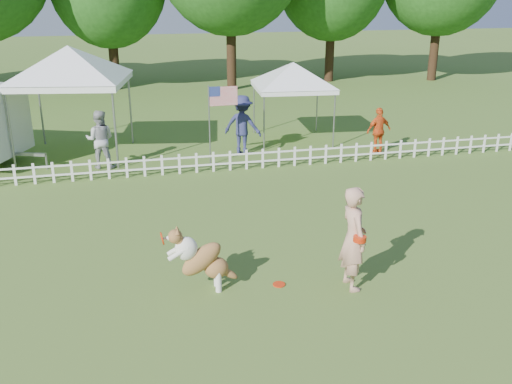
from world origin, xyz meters
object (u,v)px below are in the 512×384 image
handler (353,238)px  spectator_b (242,125)px  canopy_tent_left (74,103)px  spectator_a (100,139)px  frisbee_on_turf (279,284)px  flag_pole (209,126)px  spectator_c (379,131)px  canopy_tent_right (292,103)px  dog (203,259)px

handler → spectator_b: 9.08m
canopy_tent_left → spectator_a: canopy_tent_left is taller
handler → frisbee_on_turf: handler is taller
frisbee_on_turf → spectator_b: spectator_b is taller
frisbee_on_turf → flag_pole: (-0.06, 7.72, 1.21)m
flag_pole → spectator_a: (-3.23, 0.46, -0.34)m
handler → spectator_b: (-0.10, 9.08, -0.01)m
flag_pole → spectator_c: bearing=-2.7°
canopy_tent_left → canopy_tent_right: bearing=12.3°
frisbee_on_turf → spectator_c: (5.49, 7.78, 0.74)m
canopy_tent_left → spectator_b: (5.22, -1.00, -0.75)m
handler → canopy_tent_right: bearing=-12.5°
spectator_a → spectator_c: 8.78m
dog → spectator_a: 8.28m
spectator_b → canopy_tent_right: bearing=-116.4°
handler → dog: size_ratio=1.55×
dog → flag_pole: size_ratio=0.51×
handler → frisbee_on_turf: size_ratio=8.34×
canopy_tent_left → spectator_a: (0.77, -1.56, -0.83)m
flag_pole → spectator_c: size_ratio=1.62×
frisbee_on_turf → spectator_c: 9.55m
canopy_tent_right → spectator_c: bearing=-40.5°
flag_pole → spectator_a: flag_pole is taller
flag_pole → spectator_b: bearing=36.4°
canopy_tent_right → spectator_c: canopy_tent_right is taller
handler → spectator_a: bearing=26.3°
handler → spectator_a: handler is taller
flag_pole → canopy_tent_left: bearing=150.0°
frisbee_on_turf → flag_pole: bearing=90.4°
handler → spectator_c: bearing=-29.3°
handler → dog: handler is taller
canopy_tent_right → flag_pole: canopy_tent_right is taller
spectator_a → handler: bearing=128.8°
frisbee_on_turf → canopy_tent_left: (-4.05, 9.74, 1.69)m
handler → spectator_a: (-4.55, 8.53, -0.09)m
spectator_b → spectator_c: bearing=-161.6°
spectator_b → spectator_a: bearing=38.0°
canopy_tent_left → flag_pole: 4.50m
spectator_a → spectator_c: (8.77, -0.41, -0.12)m
handler → flag_pole: flag_pole is taller
spectator_c → flag_pole: bearing=-9.3°
canopy_tent_left → spectator_a: bearing=-54.0°
spectator_b → spectator_c: spectator_b is taller
flag_pole → spectator_c: flag_pole is taller
handler → canopy_tent_right: (1.98, 10.41, 0.38)m
canopy_tent_left → spectator_c: size_ratio=2.25×
canopy_tent_right → spectator_b: bearing=-142.3°
dog → canopy_tent_left: bearing=106.8°
dog → spectator_b: (2.54, 8.60, 0.33)m
canopy_tent_right → spectator_b: canopy_tent_right is taller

